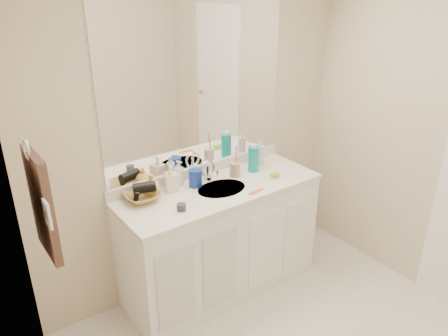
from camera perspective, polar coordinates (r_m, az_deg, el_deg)
The scene contains 25 objects.
wall_back at distance 3.23m, azimuth -3.40°, elevation 4.33°, with size 2.60×0.02×2.40m, color beige.
wall_left at distance 1.70m, azimuth -17.03°, elevation -16.86°, with size 0.02×2.60×2.40m, color beige.
vanity_cabinet at distance 3.37m, azimuth -0.51°, elevation -9.46°, with size 1.50×0.55×0.85m, color white.
countertop at distance 3.15m, azimuth -0.54°, elevation -2.78°, with size 1.52×0.57×0.03m, color white.
backsplash at distance 3.32m, azimuth -3.15°, elevation -0.29°, with size 1.52×0.03×0.08m, color silver.
sink_basin at distance 3.14m, azimuth -0.32°, elevation -2.86°, with size 0.37×0.37×0.02m, color beige.
faucet at distance 3.24m, azimuth -2.19°, elevation -0.64°, with size 0.02×0.02×0.11m, color silver.
mirror at distance 3.12m, azimuth -3.50°, elevation 10.53°, with size 1.48×0.01×1.20m, color white.
blue_mug at distance 3.14m, azimuth -3.77°, elevation -1.30°, with size 0.10×0.10×0.13m, color navy.
tan_cup at distance 3.30m, azimuth 1.44°, elevation -0.20°, with size 0.08×0.08×0.11m, color tan.
toothbrush at distance 3.27m, azimuth 1.59°, elevation 1.38°, with size 0.01×0.01×0.20m, color #FE427B.
mouthwash_bottle at distance 3.38m, azimuth 3.87°, elevation 1.19°, with size 0.08×0.08×0.20m, color #0C9291.
clear_pump_bottle at distance 3.50m, azimuth 4.72°, elevation 1.68°, with size 0.06×0.06×0.16m, color silver.
soap_dish at distance 3.31m, azimuth 6.58°, elevation -1.17°, with size 0.09×0.07×0.01m, color silver.
green_soap at distance 3.31m, azimuth 6.59°, elevation -0.87°, with size 0.06×0.05×0.02m, color #9BCD32.
orange_comb at distance 3.09m, azimuth 4.22°, elevation -3.08°, with size 0.13×0.03×0.01m, color #F45C19.
dark_jar at distance 2.86m, azimuth -5.59°, elevation -5.11°, with size 0.06×0.06×0.04m, color #323138.
soap_bottle_white at distance 3.16m, azimuth -5.95°, elevation -0.67°, with size 0.07×0.07×0.19m, color white.
soap_bottle_cream at distance 3.09m, azimuth -6.92°, elevation -1.29°, with size 0.09×0.09×0.19m, color #FFEECF.
soap_bottle_yellow at distance 3.06m, azimuth -9.45°, elevation -2.09°, with size 0.12×0.12×0.15m, color #EDBF5C.
wicker_basket at distance 3.01m, azimuth -10.64°, elevation -3.67°, with size 0.24×0.24×0.06m, color #9F7C40.
hair_dryer at distance 2.99m, azimuth -10.39°, elevation -2.53°, with size 0.07×0.07×0.15m, color black.
towel_ring at distance 2.20m, azimuth -24.40°, elevation 2.29°, with size 0.11×0.11×0.01m, color silver.
hand_towel at distance 2.32m, azimuth -22.68°, elevation -4.48°, with size 0.04×0.32×0.55m, color #35231C.
switch_plate at distance 2.12m, azimuth -22.06°, elevation -5.59°, with size 0.01×0.09×0.13m, color white.
Camera 1 is at (-1.63, -1.27, 2.28)m, focal length 35.00 mm.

